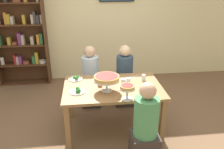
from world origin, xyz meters
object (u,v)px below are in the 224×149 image
salad_plate_far_diner (76,78)px  water_glass_clear_spare (123,82)px  cutlery_fork_near (107,78)px  water_glass_clear_near (144,77)px  water_glass_clear_far (128,81)px  bookshelf (21,34)px  deep_dish_pizza_stand (107,78)px  dining_table (113,92)px  diner_near_right (145,131)px  diner_far_left (91,81)px  beer_glass_amber_tall (100,79)px  salad_plate_near_diner (78,91)px  cutlery_knife_near (135,76)px  diner_far_right (124,80)px  personal_pizza_stand (127,89)px

salad_plate_far_diner → water_glass_clear_spare: size_ratio=2.25×
cutlery_fork_near → water_glass_clear_near: bearing=177.1°
water_glass_clear_near → water_glass_clear_far: (-0.26, -0.10, -0.00)m
bookshelf → deep_dish_pizza_stand: 2.72m
bookshelf → dining_table: bearing=-49.0°
bookshelf → water_glass_clear_far: size_ratio=23.60×
diner_near_right → cutlery_fork_near: (-0.37, 1.13, 0.25)m
diner_far_left → beer_glass_amber_tall: 0.77m
salad_plate_near_diner → cutlery_knife_near: salad_plate_near_diner is taller
salad_plate_far_diner → diner_far_right: bearing=27.5°
water_glass_clear_far → water_glass_clear_spare: 0.09m
diner_far_left → water_glass_clear_near: (0.82, -0.64, 0.30)m
personal_pizza_stand → salad_plate_near_diner: size_ratio=1.03×
diner_far_right → diner_far_left: bearing=-93.5°
cutlery_knife_near → dining_table: bearing=39.4°
personal_pizza_stand → dining_table: bearing=108.6°
personal_pizza_stand → cutlery_knife_near: size_ratio=1.27×
personal_pizza_stand → water_glass_clear_far: size_ratio=2.44×
salad_plate_near_diner → personal_pizza_stand: bearing=-22.6°
diner_far_right → cutlery_fork_near: bearing=-40.2°
personal_pizza_stand → salad_plate_near_diner: 0.72m
salad_plate_far_diner → deep_dish_pizza_stand: bearing=-45.3°
deep_dish_pizza_stand → water_glass_clear_spare: (0.27, 0.16, -0.14)m
diner_far_right → diner_far_left: size_ratio=1.00×
cutlery_fork_near → diner_far_left: bearing=-49.4°
bookshelf → diner_far_left: bookshelf is taller
deep_dish_pizza_stand → cutlery_fork_near: deep_dish_pizza_stand is taller
deep_dish_pizza_stand → cutlery_fork_near: bearing=84.9°
water_glass_clear_far → cutlery_fork_near: bearing=139.3°
cutlery_knife_near → salad_plate_far_diner: bearing=1.0°
bookshelf → cutlery_fork_near: size_ratio=12.29×
beer_glass_amber_tall → personal_pizza_stand: bearing=-58.5°
diner_far_left → beer_glass_amber_tall: bearing=10.2°
salad_plate_far_diner → water_glass_clear_far: bearing=-17.6°
diner_far_left → salad_plate_far_diner: 0.61m
water_glass_clear_near → personal_pizza_stand: bearing=-122.4°
diner_near_right → salad_plate_near_diner: 1.09m
salad_plate_near_diner → water_glass_clear_near: (1.03, 0.31, 0.03)m
personal_pizza_stand → cutlery_knife_near: bearing=70.5°
bookshelf → deep_dish_pizza_stand: (1.65, -2.15, -0.19)m
bookshelf → salad_plate_far_diner: bearing=-54.8°
water_glass_clear_spare → cutlery_fork_near: bearing=126.9°
dining_table → diner_far_left: bearing=111.1°
bookshelf → cutlery_knife_near: (2.16, -1.68, -0.38)m
diner_near_right → salad_plate_far_diner: (-0.86, 1.12, 0.27)m
deep_dish_pizza_stand → personal_pizza_stand: size_ratio=1.68×
bookshelf → salad_plate_far_diner: 2.11m
water_glass_clear_spare → cutlery_fork_near: (-0.23, 0.30, -0.05)m
diner_far_right → water_glass_clear_far: size_ratio=12.27×
diner_near_right → salad_plate_near_diner: diner_near_right is taller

